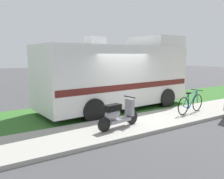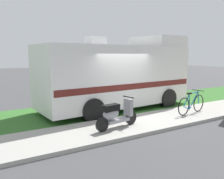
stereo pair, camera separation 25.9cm
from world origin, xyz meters
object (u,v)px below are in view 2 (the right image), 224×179
object	(u,v)px
motorhome_rv	(118,74)
bicycle	(191,104)
pickup_truck_near	(102,79)
scooter	(116,114)

from	to	relation	value
motorhome_rv	bicycle	world-z (taller)	motorhome_rv
motorhome_rv	pickup_truck_near	world-z (taller)	motorhome_rv
scooter	bicycle	size ratio (longest dim) A/B	0.95
motorhome_rv	bicycle	xyz separation A→B (m)	(1.83, -2.61, -1.07)
scooter	pickup_truck_near	size ratio (longest dim) A/B	0.30
motorhome_rv	bicycle	bearing A→B (deg)	-54.94
scooter	pickup_truck_near	distance (m)	7.97
motorhome_rv	pickup_truck_near	bearing A→B (deg)	70.07
bicycle	pickup_truck_near	xyz separation A→B (m)	(-0.18, 7.16, 0.41)
motorhome_rv	bicycle	distance (m)	3.36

